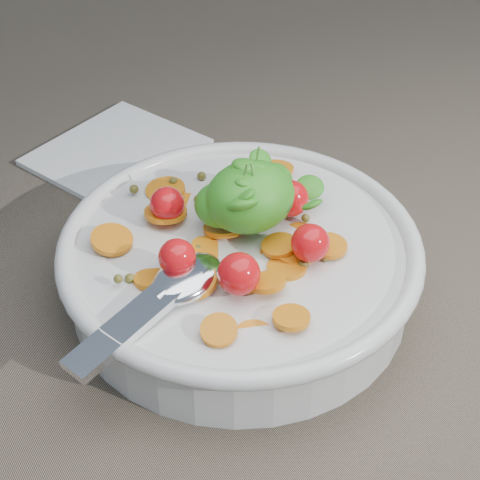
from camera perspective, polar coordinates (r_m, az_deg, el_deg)
ground at (r=0.65m, az=1.70°, el=-3.07°), size 6.00×6.00×0.00m
bowl at (r=0.62m, az=-0.02°, el=-1.69°), size 0.32×0.30×0.13m
napkin at (r=0.82m, az=-9.54°, el=6.74°), size 0.20×0.19×0.01m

